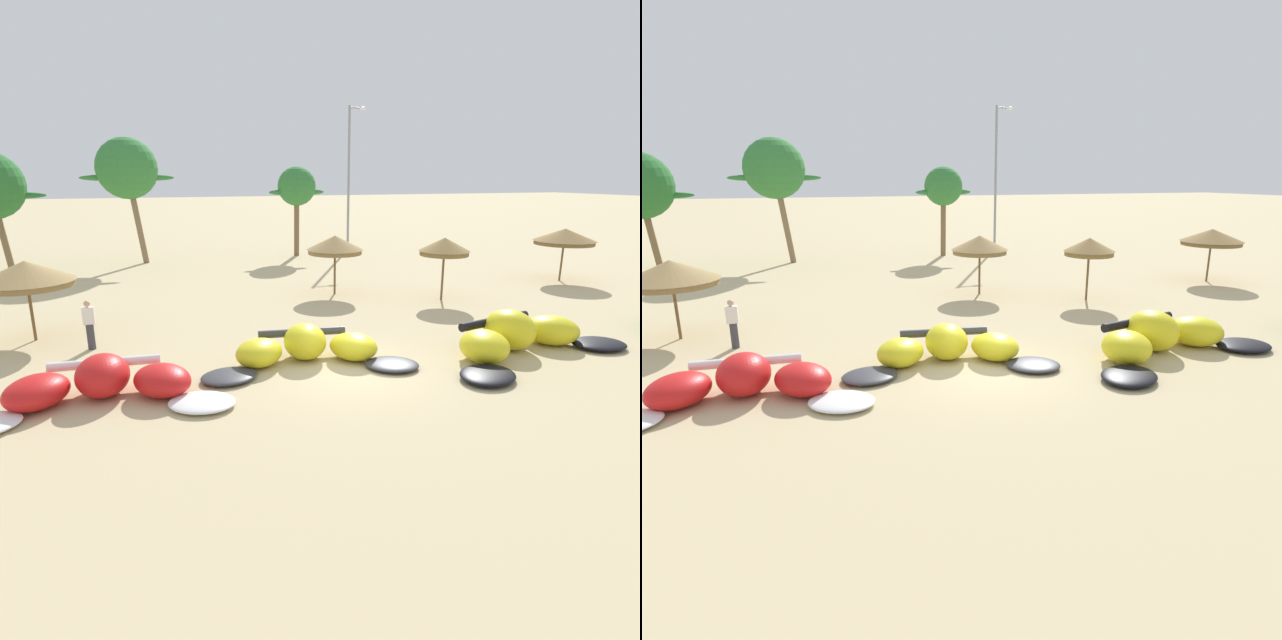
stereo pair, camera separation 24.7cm
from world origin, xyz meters
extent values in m
plane|color=#C6B284|center=(0.00, 0.00, 0.00)|extent=(260.00, 260.00, 0.00)
ellipsoid|color=red|center=(-8.10, 0.25, 0.40)|extent=(2.07, 2.12, 0.79)
ellipsoid|color=red|center=(-6.61, 0.50, 0.54)|extent=(1.46, 1.76, 1.07)
ellipsoid|color=red|center=(-5.19, 0.01, 0.40)|extent=(1.98, 2.09, 0.79)
ellipsoid|color=white|center=(-4.34, -1.04, 0.11)|extent=(2.06, 1.89, 0.21)
cylinder|color=white|center=(-6.56, 1.07, 0.66)|extent=(2.81, 0.49, 0.25)
cube|color=white|center=(-6.62, 0.33, 0.54)|extent=(1.06, 0.68, 0.04)
ellipsoid|color=#333338|center=(-3.42, 0.43, 0.11)|extent=(1.81, 1.60, 0.22)
ellipsoid|color=yellow|center=(-2.38, 1.25, 0.40)|extent=(2.03, 2.04, 0.80)
ellipsoid|color=yellow|center=(-0.90, 1.40, 0.54)|extent=(1.52, 1.75, 1.08)
ellipsoid|color=yellow|center=(0.47, 0.84, 0.40)|extent=(1.88, 2.00, 0.80)
ellipsoid|color=#333338|center=(1.25, -0.24, 0.11)|extent=(2.01, 1.89, 0.22)
cylinder|color=#333338|center=(-0.82, 1.95, 0.67)|extent=(2.77, 0.64, 0.25)
cube|color=#333338|center=(-0.92, 1.25, 0.54)|extent=(1.07, 0.70, 0.04)
ellipsoid|color=black|center=(3.33, -1.93, 0.13)|extent=(2.26, 2.16, 0.26)
ellipsoid|color=yellow|center=(4.12, -0.67, 0.48)|extent=(2.03, 2.18, 0.96)
ellipsoid|color=yellow|center=(5.61, 0.05, 0.65)|extent=(1.79, 2.01, 1.30)
ellipsoid|color=yellow|center=(7.27, -0.01, 0.48)|extent=(2.27, 2.26, 0.96)
ellipsoid|color=black|center=(8.49, -0.85, 0.13)|extent=(1.94, 1.70, 0.26)
cylinder|color=black|center=(5.48, 0.65, 0.79)|extent=(3.08, 0.90, 0.28)
cube|color=black|center=(5.64, -0.12, 0.65)|extent=(1.23, 0.85, 0.04)
cylinder|color=brown|center=(-9.05, 6.22, 1.03)|extent=(0.10, 0.10, 2.07)
cone|color=#9E7F4C|center=(-9.05, 6.22, 2.40)|extent=(3.07, 3.07, 0.67)
cylinder|color=olive|center=(-9.05, 6.22, 1.97)|extent=(2.92, 2.92, 0.20)
cylinder|color=brown|center=(3.21, 9.50, 1.06)|extent=(0.10, 0.10, 2.11)
cone|color=#9E7F4C|center=(3.21, 9.50, 2.44)|extent=(2.65, 2.65, 0.66)
cylinder|color=olive|center=(3.21, 9.50, 2.01)|extent=(2.51, 2.51, 0.20)
cylinder|color=brown|center=(7.36, 6.77, 1.11)|extent=(0.10, 0.10, 2.22)
cone|color=olive|center=(7.36, 6.77, 2.51)|extent=(2.26, 2.26, 0.59)
cylinder|color=olive|center=(7.36, 6.77, 2.12)|extent=(2.15, 2.15, 0.20)
cylinder|color=brown|center=(15.77, 8.45, 1.07)|extent=(0.10, 0.10, 2.13)
cone|color=olive|center=(15.77, 8.45, 2.45)|extent=(3.14, 3.14, 0.64)
cylinder|color=brown|center=(15.77, 8.45, 2.03)|extent=(2.99, 2.99, 0.20)
cylinder|color=#383842|center=(-7.16, 4.55, 0.42)|extent=(0.24, 0.24, 0.85)
cube|color=white|center=(-7.16, 4.55, 1.13)|extent=(0.36, 0.22, 0.56)
sphere|color=tan|center=(-7.16, 4.55, 1.52)|extent=(0.20, 0.20, 0.20)
cylinder|color=brown|center=(-12.70, 21.15, 2.46)|extent=(0.83, 0.36, 4.92)
ellipsoid|color=#286B2D|center=(-11.44, 21.15, 4.35)|extent=(2.60, 0.50, 0.36)
cylinder|color=#7F6647|center=(-5.32, 22.07, 2.93)|extent=(1.01, 0.36, 5.87)
sphere|color=#337A38|center=(-5.65, 22.07, 5.87)|extent=(3.70, 3.70, 3.70)
ellipsoid|color=#337A38|center=(-7.12, 22.07, 5.31)|extent=(2.59, 0.50, 0.36)
ellipsoid|color=#337A38|center=(-4.17, 22.07, 5.31)|extent=(2.59, 0.50, 0.36)
cylinder|color=brown|center=(5.14, 21.85, 2.37)|extent=(0.43, 0.36, 4.75)
sphere|color=#337A38|center=(5.17, 21.85, 4.74)|extent=(2.62, 2.62, 2.62)
ellipsoid|color=#337A38|center=(4.12, 21.85, 4.35)|extent=(1.83, 0.50, 0.36)
ellipsoid|color=#337A38|center=(6.22, 21.85, 4.35)|extent=(1.83, 0.50, 0.36)
cylinder|color=gray|center=(9.62, 23.33, 5.12)|extent=(0.18, 0.18, 10.24)
cylinder|color=gray|center=(10.13, 23.33, 10.09)|extent=(1.03, 0.10, 0.10)
ellipsoid|color=silver|center=(10.65, 23.33, 10.09)|extent=(0.56, 0.24, 0.20)
camera|label=1|loc=(-5.49, -12.88, 5.43)|focal=28.90mm
camera|label=2|loc=(-5.26, -12.96, 5.43)|focal=28.90mm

